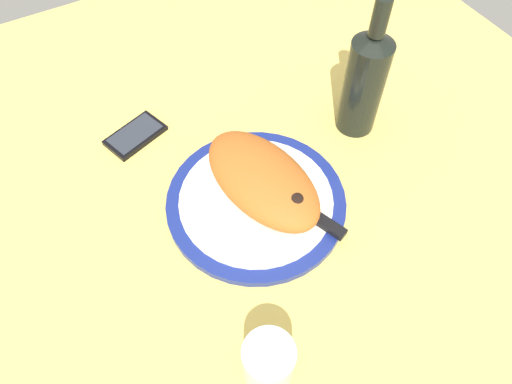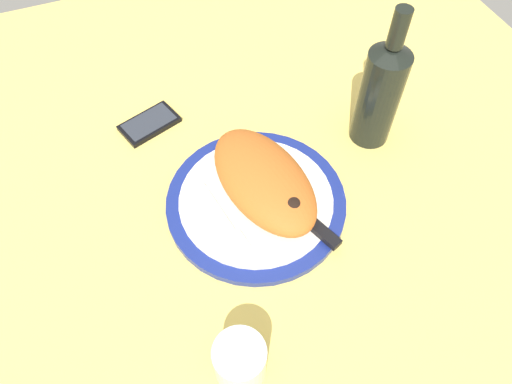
{
  "view_description": "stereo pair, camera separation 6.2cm",
  "coord_description": "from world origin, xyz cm",
  "px_view_note": "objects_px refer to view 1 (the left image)",
  "views": [
    {
      "loc": [
        39.79,
        -22.46,
        69.92
      ],
      "look_at": [
        0.0,
        0.0,
        3.78
      ],
      "focal_mm": 33.04,
      "sensor_mm": 36.0,
      "label": 1
    },
    {
      "loc": [
        42.47,
        -16.84,
        69.92
      ],
      "look_at": [
        0.0,
        0.0,
        3.78
      ],
      "focal_mm": 33.04,
      "sensor_mm": 36.0,
      "label": 2
    }
  ],
  "objects_px": {
    "smartphone": "(135,135)",
    "calzone": "(263,179)",
    "water_glass": "(268,362)",
    "plate": "(256,201)",
    "fork": "(231,225)",
    "wine_bottle": "(365,81)",
    "knife": "(307,211)"
  },
  "relations": [
    {
      "from": "knife",
      "to": "wine_bottle",
      "type": "relative_size",
      "value": 0.77
    },
    {
      "from": "knife",
      "to": "smartphone",
      "type": "height_order",
      "value": "knife"
    },
    {
      "from": "calzone",
      "to": "knife",
      "type": "xyz_separation_m",
      "value": [
        0.08,
        0.04,
        -0.03
      ]
    },
    {
      "from": "smartphone",
      "to": "wine_bottle",
      "type": "xyz_separation_m",
      "value": [
        0.18,
        0.39,
        0.11
      ]
    },
    {
      "from": "water_glass",
      "to": "plate",
      "type": "bearing_deg",
      "value": 153.96
    },
    {
      "from": "plate",
      "to": "water_glass",
      "type": "xyz_separation_m",
      "value": [
        0.25,
        -0.12,
        0.03
      ]
    },
    {
      "from": "smartphone",
      "to": "fork",
      "type": "bearing_deg",
      "value": 13.02
    },
    {
      "from": "knife",
      "to": "wine_bottle",
      "type": "height_order",
      "value": "wine_bottle"
    },
    {
      "from": "smartphone",
      "to": "water_glass",
      "type": "distance_m",
      "value": 0.51
    },
    {
      "from": "wine_bottle",
      "to": "knife",
      "type": "bearing_deg",
      "value": -55.97
    },
    {
      "from": "fork",
      "to": "water_glass",
      "type": "xyz_separation_m",
      "value": [
        0.23,
        -0.06,
        0.02
      ]
    },
    {
      "from": "calzone",
      "to": "smartphone",
      "type": "bearing_deg",
      "value": -148.86
    },
    {
      "from": "water_glass",
      "to": "wine_bottle",
      "type": "bearing_deg",
      "value": 129.81
    },
    {
      "from": "fork",
      "to": "water_glass",
      "type": "height_order",
      "value": "water_glass"
    },
    {
      "from": "water_glass",
      "to": "calzone",
      "type": "bearing_deg",
      "value": 151.64
    },
    {
      "from": "smartphone",
      "to": "calzone",
      "type": "bearing_deg",
      "value": 31.14
    },
    {
      "from": "fork",
      "to": "knife",
      "type": "bearing_deg",
      "value": 72.27
    },
    {
      "from": "water_glass",
      "to": "smartphone",
      "type": "bearing_deg",
      "value": -179.53
    },
    {
      "from": "plate",
      "to": "water_glass",
      "type": "relative_size",
      "value": 3.88
    },
    {
      "from": "fork",
      "to": "wine_bottle",
      "type": "xyz_separation_m",
      "value": [
        -0.1,
        0.33,
        0.09
      ]
    },
    {
      "from": "knife",
      "to": "water_glass",
      "type": "xyz_separation_m",
      "value": [
        0.19,
        -0.18,
        0.01
      ]
    },
    {
      "from": "wine_bottle",
      "to": "smartphone",
      "type": "bearing_deg",
      "value": -114.78
    },
    {
      "from": "smartphone",
      "to": "knife",
      "type": "bearing_deg",
      "value": 30.47
    },
    {
      "from": "fork",
      "to": "water_glass",
      "type": "distance_m",
      "value": 0.23
    },
    {
      "from": "plate",
      "to": "fork",
      "type": "height_order",
      "value": "fork"
    },
    {
      "from": "knife",
      "to": "water_glass",
      "type": "relative_size",
      "value": 2.63
    },
    {
      "from": "plate",
      "to": "knife",
      "type": "bearing_deg",
      "value": 41.75
    },
    {
      "from": "knife",
      "to": "fork",
      "type": "bearing_deg",
      "value": -107.73
    },
    {
      "from": "calzone",
      "to": "water_glass",
      "type": "distance_m",
      "value": 0.3
    },
    {
      "from": "fork",
      "to": "smartphone",
      "type": "xyz_separation_m",
      "value": [
        -0.28,
        -0.07,
        -0.01
      ]
    },
    {
      "from": "calzone",
      "to": "fork",
      "type": "height_order",
      "value": "calzone"
    },
    {
      "from": "calzone",
      "to": "wine_bottle",
      "type": "height_order",
      "value": "wine_bottle"
    }
  ]
}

